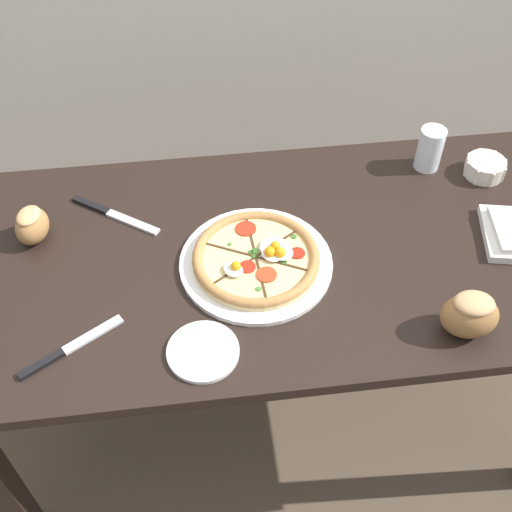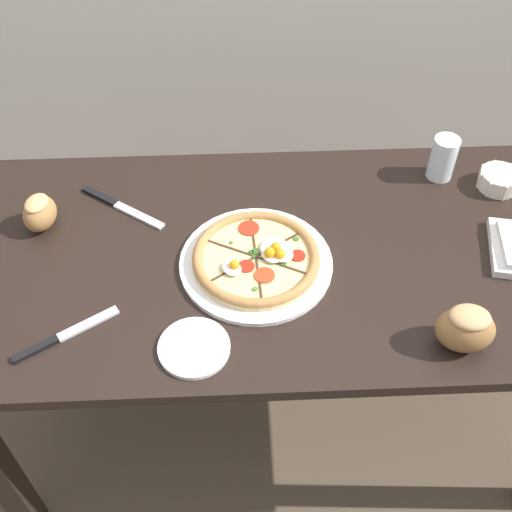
{
  "view_description": "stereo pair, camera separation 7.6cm",
  "coord_description": "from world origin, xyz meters",
  "px_view_note": "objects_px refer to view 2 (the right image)",
  "views": [
    {
      "loc": [
        -0.18,
        -0.97,
        1.81
      ],
      "look_at": [
        -0.07,
        -0.03,
        0.76
      ],
      "focal_mm": 45.0,
      "sensor_mm": 36.0,
      "label": 1
    },
    {
      "loc": [
        -0.11,
        -0.98,
        1.81
      ],
      "look_at": [
        -0.07,
        -0.03,
        0.76
      ],
      "focal_mm": 45.0,
      "sensor_mm": 36.0,
      "label": 2
    }
  ],
  "objects_px": {
    "bread_piece_near": "(466,328)",
    "knife_main": "(65,335)",
    "ramekin_bowl": "(499,180)",
    "dining_table": "(283,281)",
    "pizza": "(256,259)",
    "water_glass": "(442,160)",
    "knife_spare": "(121,207)",
    "bread_piece_mid": "(40,212)",
    "side_saucer": "(194,348)"
  },
  "relations": [
    {
      "from": "knife_spare",
      "to": "pizza",
      "type": "bearing_deg",
      "value": 3.4
    },
    {
      "from": "bread_piece_near",
      "to": "knife_spare",
      "type": "relative_size",
      "value": 0.59
    },
    {
      "from": "knife_spare",
      "to": "water_glass",
      "type": "relative_size",
      "value": 1.85
    },
    {
      "from": "dining_table",
      "to": "water_glass",
      "type": "distance_m",
      "value": 0.51
    },
    {
      "from": "pizza",
      "to": "water_glass",
      "type": "relative_size",
      "value": 3.0
    },
    {
      "from": "bread_piece_mid",
      "to": "knife_spare",
      "type": "bearing_deg",
      "value": 16.66
    },
    {
      "from": "dining_table",
      "to": "knife_spare",
      "type": "xyz_separation_m",
      "value": [
        -0.38,
        0.16,
        0.11
      ]
    },
    {
      "from": "dining_table",
      "to": "knife_spare",
      "type": "bearing_deg",
      "value": 156.92
    },
    {
      "from": "ramekin_bowl",
      "to": "bread_piece_near",
      "type": "relative_size",
      "value": 0.84
    },
    {
      "from": "knife_spare",
      "to": "knife_main",
      "type": "bearing_deg",
      "value": -66.47
    },
    {
      "from": "bread_piece_near",
      "to": "bread_piece_mid",
      "type": "xyz_separation_m",
      "value": [
        -0.9,
        0.38,
        -0.01
      ]
    },
    {
      "from": "knife_main",
      "to": "water_glass",
      "type": "bearing_deg",
      "value": -4.01
    },
    {
      "from": "bread_piece_mid",
      "to": "side_saucer",
      "type": "relative_size",
      "value": 0.75
    },
    {
      "from": "ramekin_bowl",
      "to": "bread_piece_near",
      "type": "xyz_separation_m",
      "value": [
        -0.21,
        -0.46,
        0.03
      ]
    },
    {
      "from": "pizza",
      "to": "knife_spare",
      "type": "bearing_deg",
      "value": 148.13
    },
    {
      "from": "knife_main",
      "to": "knife_spare",
      "type": "bearing_deg",
      "value": 46.64
    },
    {
      "from": "dining_table",
      "to": "bread_piece_mid",
      "type": "relative_size",
      "value": 13.48
    },
    {
      "from": "pizza",
      "to": "knife_spare",
      "type": "height_order",
      "value": "pizza"
    },
    {
      "from": "bread_piece_mid",
      "to": "knife_spare",
      "type": "distance_m",
      "value": 0.19
    },
    {
      "from": "bread_piece_near",
      "to": "knife_spare",
      "type": "bearing_deg",
      "value": 149.21
    },
    {
      "from": "knife_main",
      "to": "water_glass",
      "type": "height_order",
      "value": "water_glass"
    },
    {
      "from": "knife_spare",
      "to": "side_saucer",
      "type": "distance_m",
      "value": 0.46
    },
    {
      "from": "bread_piece_near",
      "to": "dining_table",
      "type": "bearing_deg",
      "value": 141.67
    },
    {
      "from": "bread_piece_mid",
      "to": "knife_spare",
      "type": "xyz_separation_m",
      "value": [
        0.18,
        0.05,
        -0.04
      ]
    },
    {
      "from": "bread_piece_near",
      "to": "knife_main",
      "type": "distance_m",
      "value": 0.8
    },
    {
      "from": "knife_spare",
      "to": "dining_table",
      "type": "bearing_deg",
      "value": 12.18
    },
    {
      "from": "bread_piece_near",
      "to": "side_saucer",
      "type": "distance_m",
      "value": 0.54
    },
    {
      "from": "pizza",
      "to": "water_glass",
      "type": "height_order",
      "value": "water_glass"
    },
    {
      "from": "bread_piece_mid",
      "to": "knife_main",
      "type": "bearing_deg",
      "value": -72.8
    },
    {
      "from": "dining_table",
      "to": "ramekin_bowl",
      "type": "xyz_separation_m",
      "value": [
        0.55,
        0.2,
        0.13
      ]
    },
    {
      "from": "dining_table",
      "to": "side_saucer",
      "type": "bearing_deg",
      "value": -128.18
    },
    {
      "from": "dining_table",
      "to": "pizza",
      "type": "bearing_deg",
      "value": -151.43
    },
    {
      "from": "ramekin_bowl",
      "to": "knife_main",
      "type": "height_order",
      "value": "ramekin_bowl"
    },
    {
      "from": "ramekin_bowl",
      "to": "knife_spare",
      "type": "height_order",
      "value": "ramekin_bowl"
    },
    {
      "from": "bread_piece_near",
      "to": "water_glass",
      "type": "height_order",
      "value": "water_glass"
    },
    {
      "from": "dining_table",
      "to": "knife_spare",
      "type": "relative_size",
      "value": 7.01
    },
    {
      "from": "dining_table",
      "to": "water_glass",
      "type": "xyz_separation_m",
      "value": [
        0.41,
        0.25,
        0.15
      ]
    },
    {
      "from": "side_saucer",
      "to": "water_glass",
      "type": "bearing_deg",
      "value": 39.28
    },
    {
      "from": "pizza",
      "to": "knife_main",
      "type": "xyz_separation_m",
      "value": [
        -0.4,
        -0.17,
        -0.01
      ]
    },
    {
      "from": "ramekin_bowl",
      "to": "knife_main",
      "type": "bearing_deg",
      "value": -158.01
    },
    {
      "from": "dining_table",
      "to": "knife_main",
      "type": "distance_m",
      "value": 0.52
    },
    {
      "from": "dining_table",
      "to": "pizza",
      "type": "xyz_separation_m",
      "value": [
        -0.06,
        -0.04,
        0.12
      ]
    },
    {
      "from": "bread_piece_mid",
      "to": "knife_main",
      "type": "relative_size",
      "value": 0.54
    },
    {
      "from": "knife_spare",
      "to": "water_glass",
      "type": "distance_m",
      "value": 0.8
    },
    {
      "from": "knife_main",
      "to": "side_saucer",
      "type": "relative_size",
      "value": 1.4
    },
    {
      "from": "pizza",
      "to": "dining_table",
      "type": "bearing_deg",
      "value": 28.57
    },
    {
      "from": "ramekin_bowl",
      "to": "bread_piece_mid",
      "type": "bearing_deg",
      "value": -175.5
    },
    {
      "from": "dining_table",
      "to": "pizza",
      "type": "relative_size",
      "value": 4.33
    },
    {
      "from": "water_glass",
      "to": "bread_piece_mid",
      "type": "bearing_deg",
      "value": -171.99
    },
    {
      "from": "bread_piece_near",
      "to": "side_saucer",
      "type": "height_order",
      "value": "bread_piece_near"
    }
  ]
}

